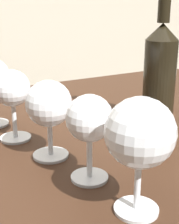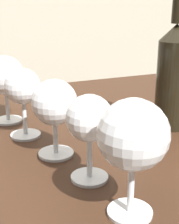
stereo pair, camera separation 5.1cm
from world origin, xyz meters
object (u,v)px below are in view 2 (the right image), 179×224
wine_glass_cabernet (5,76)px  wine_glass_pinot (133,137)px  wine_glass_port (89,121)px  wine_glass_merlot (23,89)px  wine_bottle (173,74)px  wine_glass_rose (54,105)px

wine_glass_cabernet → wine_glass_pinot: bearing=-78.1°
wine_glass_port → wine_glass_cabernet: wine_glass_cabernet is taller
wine_glass_port → wine_glass_merlot: 0.22m
wine_glass_pinot → wine_glass_cabernet: 0.43m
wine_glass_pinot → wine_bottle: bearing=46.4°
wine_glass_pinot → wine_glass_rose: 0.21m
wine_glass_pinot → wine_glass_port: bearing=97.9°
wine_glass_merlot → wine_glass_port: bearing=-75.2°
wine_glass_rose → wine_glass_cabernet: bearing=103.5°
wine_glass_rose → wine_glass_merlot: (-0.03, 0.11, 0.01)m
wine_glass_pinot → wine_glass_port: wine_glass_pinot is taller
wine_glass_cabernet → wine_bottle: 0.37m
wine_glass_port → wine_glass_rose: 0.11m
wine_glass_port → wine_bottle: size_ratio=0.44×
wine_glass_merlot → wine_bottle: bearing=-12.6°
wine_glass_pinot → wine_glass_merlot: wine_glass_pinot is taller
wine_glass_pinot → wine_glass_cabernet: (-0.09, 0.42, -0.00)m
wine_glass_pinot → wine_bottle: 0.34m
wine_bottle → wine_glass_pinot: bearing=-133.6°
wine_glass_rose → wine_bottle: bearing=8.1°
wine_glass_port → wine_bottle: wine_bottle is taller
wine_glass_port → wine_glass_rose: (-0.02, 0.10, -0.00)m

